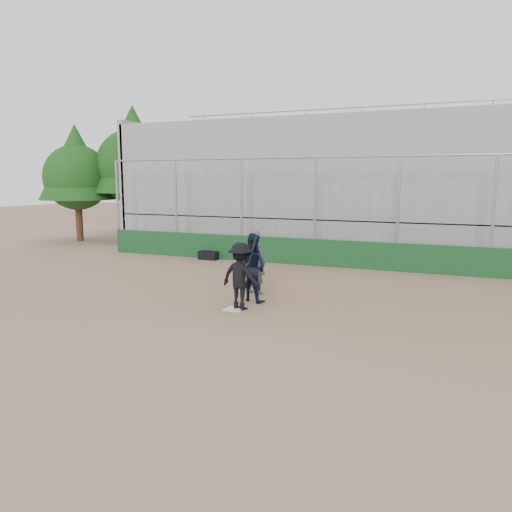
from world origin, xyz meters
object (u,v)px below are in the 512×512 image
at_px(batter_at_plate, 241,276).
at_px(umpire, 255,265).
at_px(equipment_bag, 208,255).
at_px(catcher_crouched, 253,279).

height_order(batter_at_plate, umpire, batter_at_plate).
bearing_deg(batter_at_plate, equipment_bag, 124.31).
relative_size(batter_at_plate, equipment_bag, 2.34).
distance_m(batter_at_plate, catcher_crouched, 0.90).
relative_size(batter_at_plate, catcher_crouched, 1.50).
height_order(batter_at_plate, equipment_bag, batter_at_plate).
bearing_deg(catcher_crouched, umpire, 109.25).
bearing_deg(catcher_crouched, batter_at_plate, -86.84).
xyz_separation_m(catcher_crouched, umpire, (-0.30, 0.85, 0.21)).
relative_size(catcher_crouched, equipment_bag, 1.55).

